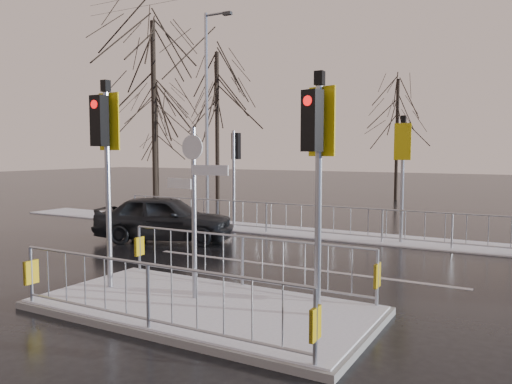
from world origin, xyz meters
The scene contains 11 objects.
ground centered at (0.00, 0.00, 0.00)m, with size 120.00×120.00×0.00m, color black.
snow_verge centered at (0.00, 8.60, 0.02)m, with size 30.00×2.00×0.04m, color white.
lane_markings centered at (0.00, -0.33, 0.00)m, with size 8.00×11.38×0.01m.
traffic_island centered at (-0.01, 0.01, 0.39)m, with size 6.00×3.04×4.15m.
far_kerb_fixtures centered at (0.29, 8.09, 1.02)m, with size 18.00×0.65×3.83m.
car_far_lane centered at (-5.01, 5.05, 0.73)m, with size 1.72×4.27×1.45m, color black.
tree_near_a centered at (-10.50, 11.00, 6.11)m, with size 4.75×4.75×8.97m.
tree_near_b centered at (-8.00, 12.50, 5.15)m, with size 4.00×4.00×7.55m.
tree_near_c centered at (-12.50, 13.50, 4.50)m, with size 3.50×3.50×6.61m.
tree_far_a centered at (-2.00, 22.00, 4.82)m, with size 3.75×3.75×7.08m.
street_lamp_left centered at (-6.43, 9.50, 4.49)m, with size 1.25×0.18×8.20m.
Camera 1 is at (5.00, -6.98, 2.80)m, focal length 35.00 mm.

